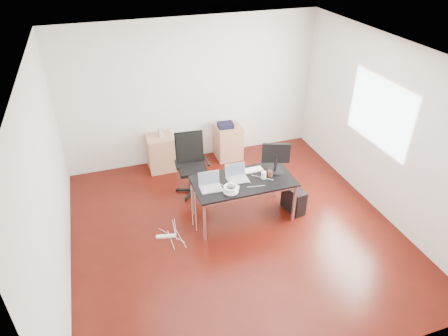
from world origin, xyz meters
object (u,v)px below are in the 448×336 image
object	(u,v)px
desk	(243,183)
filing_cabinet_right	(228,142)
office_chair	(191,161)
pc_tower	(294,199)
filing_cabinet_left	(161,153)

from	to	relation	value
desk	filing_cabinet_right	size ratio (longest dim) A/B	2.29
desk	office_chair	distance (m)	1.19
desk	pc_tower	distance (m)	1.00
desk	filing_cabinet_left	bearing A→B (deg)	116.79
office_chair	filing_cabinet_right	distance (m)	1.38
filing_cabinet_right	office_chair	bearing A→B (deg)	-137.67
office_chair	filing_cabinet_right	xyz separation A→B (m)	(1.00, 0.91, -0.26)
desk	pc_tower	xyz separation A→B (m)	(0.88, -0.10, -0.46)
filing_cabinet_left	pc_tower	distance (m)	2.77
office_chair	desk	bearing A→B (deg)	-55.11
filing_cabinet_left	pc_tower	size ratio (longest dim) A/B	1.56
filing_cabinet_left	office_chair	bearing A→B (deg)	-67.01
filing_cabinet_right	pc_tower	bearing A→B (deg)	-77.11
filing_cabinet_right	desk	bearing A→B (deg)	-102.00
filing_cabinet_right	filing_cabinet_left	bearing A→B (deg)	180.00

